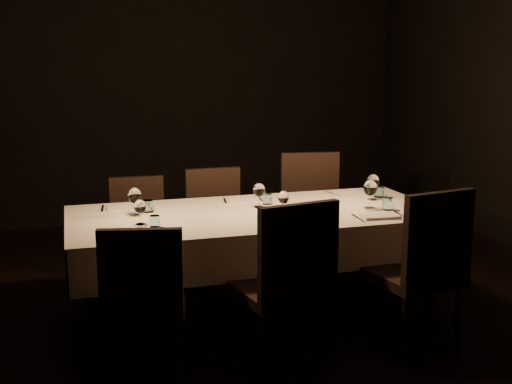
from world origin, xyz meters
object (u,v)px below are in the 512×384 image
object	(u,v)px
chair_near_center	(287,279)
chair_far_right	(313,210)
chair_near_right	(422,264)
dining_table	(256,222)
chair_far_center	(217,222)
chair_near_left	(144,297)
chair_far_left	(139,228)

from	to	relation	value
chair_near_center	chair_far_right	bearing A→B (deg)	-127.18
chair_near_center	chair_near_right	world-z (taller)	chair_near_right
dining_table	chair_near_center	distance (m)	0.82
chair_near_center	chair_far_center	bearing A→B (deg)	-98.98
chair_near_left	chair_far_center	distance (m)	1.67
chair_near_right	chair_far_center	distance (m)	1.81
chair_near_left	chair_far_center	world-z (taller)	chair_far_center
chair_near_center	chair_far_center	size ratio (longest dim) A/B	1.10
chair_far_center	chair_near_left	bearing A→B (deg)	-118.05
chair_near_left	chair_near_center	size ratio (longest dim) A/B	0.90
dining_table	chair_far_center	world-z (taller)	chair_far_center
dining_table	chair_near_right	distance (m)	1.15
chair_far_left	chair_far_center	world-z (taller)	chair_far_center
dining_table	chair_near_left	size ratio (longest dim) A/B	2.73
chair_near_left	chair_near_right	distance (m)	1.68
chair_far_right	chair_near_right	bearing A→B (deg)	-77.65
dining_table	chair_near_center	xyz separation A→B (m)	(-0.05, -0.80, -0.13)
dining_table	chair_far_left	size ratio (longest dim) A/B	2.86
chair_near_right	chair_near_left	bearing A→B (deg)	-12.48
chair_far_left	chair_far_center	xyz separation A→B (m)	(0.61, -0.07, 0.02)
dining_table	chair_near_right	world-z (taller)	chair_near_right
chair_near_left	chair_far_center	bearing A→B (deg)	-104.00
dining_table	chair_near_left	world-z (taller)	chair_near_left
chair_near_center	chair_far_right	world-z (taller)	chair_far_right
chair_near_left	chair_far_left	xyz separation A→B (m)	(0.14, 1.57, -0.02)
chair_near_left	chair_far_right	bearing A→B (deg)	-124.05
chair_near_right	chair_far_center	xyz separation A→B (m)	(-0.92, 1.56, -0.05)
chair_far_right	dining_table	bearing A→B (deg)	-125.62
chair_near_center	chair_near_right	bearing A→B (deg)	169.53
chair_near_right	chair_far_center	bearing A→B (deg)	-69.73
dining_table	chair_near_right	xyz separation A→B (m)	(0.82, -0.80, -0.12)
chair_far_left	chair_far_right	xyz separation A→B (m)	(1.42, -0.09, 0.07)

